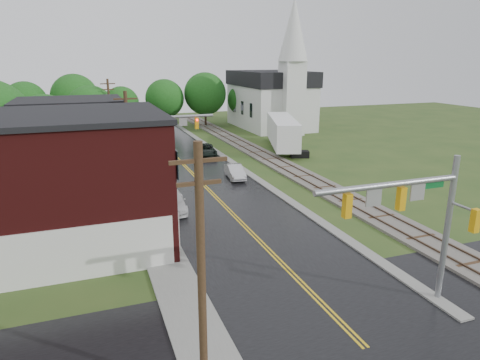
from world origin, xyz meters
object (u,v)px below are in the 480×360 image
traffic_signal_near (414,208)px  utility_pole_b (129,146)px  traffic_signal_far (160,131)px  utility_pole_a (201,271)px  utility_pole_c (110,114)px  semi_trailer (283,131)px  suv_dark (205,150)px  pickup_white (172,202)px  church (273,93)px  tree_left_e (93,112)px  sedan_silver (235,172)px  tree_left_c (47,123)px  brick_building (45,183)px

traffic_signal_near → utility_pole_b: (-10.27, 20.00, -0.25)m
traffic_signal_near → traffic_signal_far: size_ratio=1.00×
utility_pole_a → traffic_signal_near: bearing=11.0°
utility_pole_c → semi_trailer: (20.68, -6.89, -2.31)m
suv_dark → pickup_white: size_ratio=1.05×
church → tree_left_e: size_ratio=2.45×
church → semi_trailer: church is taller
church → utility_pole_b: 41.55m
traffic_signal_far → tree_left_e: (-5.38, 18.90, -0.16)m
church → sedan_silver: 32.60m
traffic_signal_far → suv_dark: bearing=54.8°
tree_left_c → sedan_silver: tree_left_c is taller
utility_pole_b → sedan_silver: 11.80m
brick_building → tree_left_e: 31.12m
traffic_signal_far → tree_left_c: tree_left_c is taller
traffic_signal_near → utility_pole_a: bearing=-169.0°
tree_left_e → semi_trailer: (22.73, -8.79, -2.41)m
suv_dark → semi_trailer: bearing=9.0°
suv_dark → pickup_white: 19.33m
utility_pole_a → utility_pole_b: size_ratio=1.00×
utility_pole_a → sedan_silver: utility_pole_a is taller
utility_pole_a → sedan_silver: 28.35m
brick_building → utility_pole_b: 9.03m
traffic_signal_near → pickup_white: 19.20m
semi_trailer → church: bearing=69.8°
traffic_signal_near → suv_dark: traffic_signal_near is taller
utility_pole_c → semi_trailer: size_ratio=0.67×
traffic_signal_far → suv_dark: size_ratio=1.44×
utility_pole_b → semi_trailer: 25.72m
tree_left_c → utility_pole_c: bearing=30.2°
brick_building → pickup_white: brick_building is taller
utility_pole_c → church: bearing=20.0°
sedan_silver → pickup_white: size_ratio=0.84×
utility_pole_c → utility_pole_a: bearing=-90.0°
church → utility_pole_c: church is taller
utility_pole_a → pickup_white: 19.71m
traffic_signal_far → semi_trailer: traffic_signal_far is taller
church → tree_left_e: bearing=-164.8°
utility_pole_b → brick_building: bearing=-129.1°
suv_dark → semi_trailer: size_ratio=0.38×
suv_dark → tree_left_e: bearing=151.6°
tree_left_e → tree_left_c: bearing=-129.8°
brick_building → church: 50.58m
tree_left_c → sedan_silver: (17.35, -13.80, -3.85)m
tree_left_c → suv_dark: tree_left_c is taller
brick_building → sedan_silver: (15.98, 11.09, -3.48)m
utility_pole_a → traffic_signal_far: bearing=83.0°
brick_building → semi_trailer: size_ratio=1.07×
utility_pole_a → utility_pole_b: 22.00m
utility_pole_c → utility_pole_b: bearing=-90.0°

